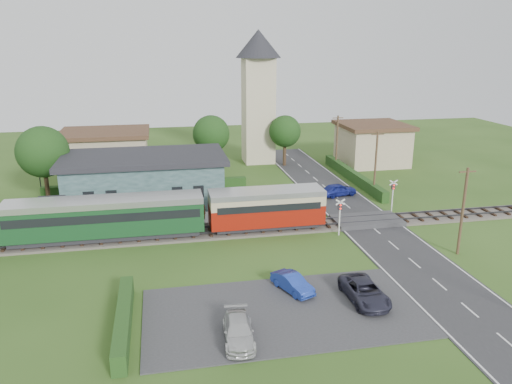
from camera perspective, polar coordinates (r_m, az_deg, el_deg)
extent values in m
plane|color=#2D4C19|center=(42.52, 1.09, -5.36)|extent=(120.00, 120.00, 0.00)
cube|color=#4C443D|center=(44.31, 0.54, -4.29)|extent=(76.00, 3.20, 0.20)
cube|color=#3F3F47|center=(43.53, 0.74, -4.23)|extent=(76.00, 0.08, 0.15)
cube|color=#3F3F47|center=(44.85, 0.36, -3.59)|extent=(76.00, 0.08, 0.15)
cube|color=#28282B|center=(45.55, 13.51, -4.27)|extent=(6.00, 70.00, 0.05)
cube|color=#333335|center=(31.70, 3.07, -13.55)|extent=(17.00, 9.00, 0.08)
cube|color=#333335|center=(47.19, 12.54, -3.20)|extent=(6.20, 3.40, 0.45)
cube|color=gray|center=(46.48, -12.46, -3.50)|extent=(30.00, 3.00, 0.45)
cube|color=beige|center=(46.98, -22.36, -2.35)|extent=(2.00, 2.00, 2.40)
cube|color=#232328|center=(46.61, -22.54, -0.86)|extent=(2.30, 2.30, 0.15)
cube|color=#274443|center=(51.35, -12.52, 0.99)|extent=(15.00, 8.00, 4.80)
cube|color=#232328|center=(50.71, -12.71, 3.87)|extent=(16.00, 9.00, 0.50)
cube|color=#232328|center=(47.95, -12.50, -1.76)|extent=(1.20, 0.12, 2.20)
cube|color=black|center=(47.99, -18.56, -0.61)|extent=(1.00, 0.12, 1.20)
cube|color=black|center=(47.76, -16.19, -0.48)|extent=(1.00, 0.12, 1.20)
cube|color=black|center=(47.56, -8.98, -0.08)|extent=(1.00, 0.12, 1.20)
cube|color=black|center=(47.66, -6.58, 0.06)|extent=(1.00, 0.12, 1.20)
cube|color=#232328|center=(44.23, 1.18, -3.65)|extent=(9.00, 2.20, 0.50)
cube|color=maroon|center=(43.89, 1.19, -2.42)|extent=(10.00, 2.80, 1.80)
cube|color=tan|center=(43.49, 1.20, -0.87)|extent=(10.00, 2.82, 0.90)
cube|color=black|center=(43.60, 1.20, -1.31)|extent=(9.00, 2.88, 0.60)
cube|color=#BBBBBB|center=(43.30, 1.21, -0.05)|extent=(10.00, 2.90, 0.45)
cube|color=#232328|center=(43.58, -16.63, -4.70)|extent=(15.20, 2.20, 0.50)
cube|color=#133E1D|center=(43.07, -16.80, -2.84)|extent=(16.00, 2.80, 2.60)
cube|color=black|center=(42.95, -16.84, -2.34)|extent=(15.40, 2.86, 0.70)
cube|color=#BBBBBB|center=(42.64, -16.95, -1.07)|extent=(16.00, 2.90, 0.50)
cube|color=beige|center=(68.41, 0.26, 9.22)|extent=(4.00, 4.00, 14.00)
cone|color=#232328|center=(67.81, 0.27, 16.61)|extent=(6.00, 6.00, 3.60)
cube|color=tan|center=(65.24, -16.74, 4.11)|extent=(10.00, 8.00, 5.00)
cube|color=#472D1E|center=(64.73, -16.94, 6.49)|extent=(10.80, 8.80, 0.50)
cube|color=tan|center=(69.95, 13.11, 5.21)|extent=(8.00, 8.00, 5.00)
cube|color=#472D1E|center=(69.46, 13.26, 7.43)|extent=(8.80, 8.80, 0.50)
cube|color=#193814|center=(30.77, -14.89, -13.96)|extent=(0.80, 9.00, 1.20)
cube|color=#193814|center=(60.96, 11.02, 1.82)|extent=(0.80, 18.00, 1.20)
cube|color=#193814|center=(56.15, -12.34, 0.50)|extent=(22.00, 0.80, 1.30)
cylinder|color=#332316|center=(55.53, -22.80, 0.89)|extent=(0.44, 0.44, 4.12)
sphere|color=#143311|center=(54.79, -23.20, 4.24)|extent=(5.20, 5.20, 5.20)
cylinder|color=#332316|center=(63.40, -5.08, 3.88)|extent=(0.44, 0.44, 3.85)
sphere|color=#143311|center=(62.78, -5.15, 6.65)|extent=(4.60, 4.60, 4.60)
cylinder|color=#332316|center=(67.09, 3.28, 4.52)|extent=(0.44, 0.44, 3.58)
sphere|color=#143311|center=(66.53, 3.32, 6.95)|extent=(4.20, 4.20, 4.20)
cylinder|color=#473321|center=(41.50, 22.54, -2.12)|extent=(0.22, 0.22, 7.00)
cube|color=#473321|center=(40.65, 23.04, 2.15)|extent=(1.40, 0.10, 0.10)
cylinder|color=#473321|center=(54.93, 13.50, 3.14)|extent=(0.22, 0.22, 7.00)
cube|color=#473321|center=(54.29, 13.73, 6.42)|extent=(1.40, 0.10, 0.10)
cylinder|color=#473321|center=(65.76, 9.23, 5.60)|extent=(0.22, 0.22, 7.00)
cube|color=#473321|center=(65.23, 9.36, 8.36)|extent=(1.40, 0.10, 0.10)
cylinder|color=silver|center=(43.36, 9.52, -3.03)|extent=(0.12, 0.12, 3.00)
cube|color=#232328|center=(43.00, 9.59, -1.66)|extent=(0.35, 0.18, 0.55)
sphere|color=#FF190C|center=(42.85, 9.66, -1.51)|extent=(0.14, 0.14, 0.14)
sphere|color=#FF190C|center=(42.94, 9.64, -1.89)|extent=(0.14, 0.14, 0.14)
cube|color=silver|center=(42.88, 9.62, -1.15)|extent=(0.84, 0.05, 0.55)
cube|color=silver|center=(42.88, 9.62, -1.15)|extent=(0.84, 0.05, 0.55)
cylinder|color=silver|center=(50.33, 15.32, -0.60)|extent=(0.12, 0.12, 3.00)
cube|color=#232328|center=(50.02, 15.42, 0.60)|extent=(0.35, 0.18, 0.55)
sphere|color=#FF190C|center=(49.88, 15.49, 0.73)|extent=(0.14, 0.14, 0.14)
sphere|color=#FF190C|center=(49.96, 15.47, 0.40)|extent=(0.14, 0.14, 0.14)
cube|color=silver|center=(49.92, 15.45, 1.04)|extent=(0.84, 0.05, 0.55)
cube|color=silver|center=(49.92, 15.45, 1.04)|extent=(0.84, 0.05, 0.55)
cylinder|color=#3F3F47|center=(61.55, -23.63, 2.67)|extent=(0.14, 0.14, 5.00)
sphere|color=orange|center=(61.05, -23.90, 4.95)|extent=(0.30, 0.30, 0.30)
cylinder|color=#3F3F47|center=(71.17, 9.18, 5.63)|extent=(0.14, 0.14, 5.00)
sphere|color=orange|center=(70.74, 9.27, 7.61)|extent=(0.30, 0.30, 0.30)
imported|color=navy|center=(54.52, 9.38, 0.27)|extent=(4.28, 2.45, 1.37)
imported|color=#1E39A1|center=(33.82, 4.19, -10.32)|extent=(2.48, 3.69, 1.15)
imported|color=silver|center=(28.73, -2.01, -15.57)|extent=(1.95, 4.17, 1.18)
imported|color=#2A2A3B|center=(33.27, 12.31, -11.05)|extent=(2.22, 4.65, 1.28)
imported|color=gray|center=(45.73, -6.14, -2.11)|extent=(0.67, 0.50, 1.68)
imported|color=gray|center=(46.23, -18.64, -2.76)|extent=(0.88, 0.97, 1.63)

